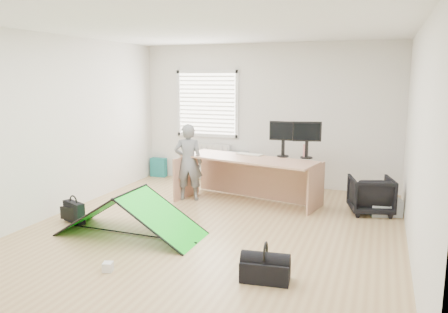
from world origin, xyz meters
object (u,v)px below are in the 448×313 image
(kite, at_px, (131,213))
(laptop_bag, at_px, (74,212))
(desk, at_px, (248,181))
(person, at_px, (188,162))
(filing_cabinet, at_px, (237,170))
(office_chair, at_px, (371,195))
(duffel_bag, at_px, (265,271))
(thermos, at_px, (305,151))
(monitor_right, at_px, (307,145))
(monitor_left, at_px, (283,144))
(storage_crate, at_px, (385,207))

(kite, distance_m, laptop_bag, 1.07)
(desk, height_order, laptop_bag, desk)
(person, bearing_deg, laptop_bag, 41.01)
(person, bearing_deg, filing_cabinet, -127.52)
(office_chair, xyz_separation_m, duffel_bag, (-0.94, -2.77, -0.18))
(thermos, distance_m, person, 1.95)
(thermos, relative_size, laptop_bag, 0.55)
(laptop_bag, bearing_deg, person, 79.38)
(desk, xyz_separation_m, person, (-1.02, -0.12, 0.27))
(kite, distance_m, duffel_bag, 2.14)
(desk, height_order, monitor_right, monitor_right)
(desk, height_order, duffel_bag, desk)
(monitor_right, relative_size, kite, 0.24)
(desk, distance_m, monitor_left, 0.85)
(desk, height_order, thermos, thermos)
(monitor_right, height_order, thermos, monitor_right)
(kite, bearing_deg, monitor_right, 50.05)
(office_chair, bearing_deg, filing_cabinet, -35.44)
(laptop_bag, xyz_separation_m, duffel_bag, (3.07, -0.85, -0.04))
(storage_crate, height_order, duffel_bag, storage_crate)
(monitor_left, distance_m, kite, 2.81)
(office_chair, relative_size, storage_crate, 1.39)
(monitor_left, relative_size, person, 0.35)
(office_chair, height_order, kite, kite)
(monitor_left, height_order, kite, monitor_left)
(monitor_right, relative_size, storage_crate, 1.01)
(desk, bearing_deg, duffel_bag, -56.92)
(thermos, distance_m, kite, 3.01)
(person, distance_m, kite, 1.85)
(duffel_bag, bearing_deg, person, 122.49)
(thermos, height_order, kite, thermos)
(monitor_right, xyz_separation_m, kite, (-1.93, -2.25, -0.69))
(desk, bearing_deg, monitor_left, 43.62)
(thermos, bearing_deg, laptop_bag, -144.46)
(desk, bearing_deg, monitor_right, 31.38)
(monitor_right, height_order, storage_crate, monitor_right)
(office_chair, xyz_separation_m, kite, (-2.96, -2.08, 0.01))
(person, bearing_deg, desk, 170.23)
(monitor_left, relative_size, monitor_right, 0.99)
(person, height_order, laptop_bag, person)
(desk, bearing_deg, office_chair, 16.67)
(storage_crate, distance_m, duffel_bag, 3.00)
(filing_cabinet, height_order, person, person)
(desk, relative_size, thermos, 10.11)
(desk, relative_size, storage_crate, 4.96)
(monitor_left, distance_m, person, 1.62)
(desk, xyz_separation_m, thermos, (0.87, 0.33, 0.50))
(office_chair, distance_m, kite, 3.62)
(storage_crate, bearing_deg, desk, -176.29)
(desk, relative_size, person, 1.73)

